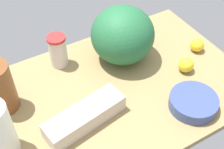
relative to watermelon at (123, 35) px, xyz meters
The scene contains 7 objects.
countertop 27.06cm from the watermelon, 132.40° to the right, with size 120.00×76.00×3.00cm, color #927A4C.
watermelon is the anchor object (origin of this frame).
mixing_bowl 43.32cm from the watermelon, 77.56° to the right, with size 19.85×19.85×5.14cm, color #3A4B83.
tumbler_cup 30.29cm from the watermelon, 159.22° to the left, with size 8.48×8.48×15.87cm.
egg_carton 42.94cm from the watermelon, 141.69° to the right, with size 33.54×10.07×7.41cm, color beige.
lemon_beside_bowl 31.91cm from the watermelon, 48.48° to the right, with size 7.00×7.00×7.00cm, color yellow.
lemon_near_front 38.29cm from the watermelon, 22.86° to the right, with size 6.66×6.66×6.66cm, color yellow.
Camera 1 is at (-45.32, -78.01, 103.87)cm, focal length 50.00 mm.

